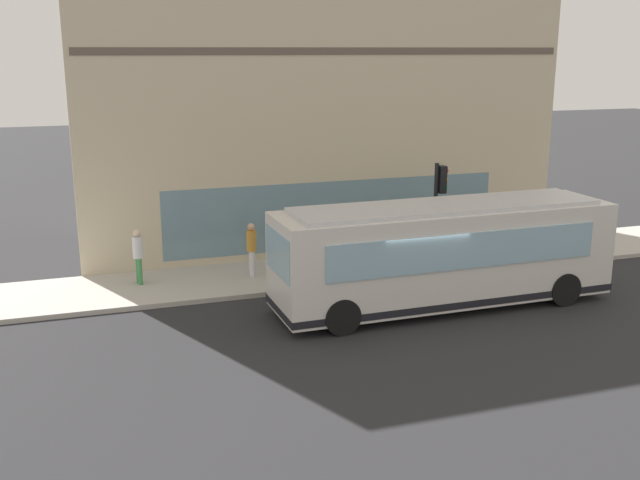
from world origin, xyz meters
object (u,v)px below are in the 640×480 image
traffic_light_near_corner (439,195)px  pedestrian_near_building_entrance (138,253)px  city_bus_nearside (443,255)px  fire_hydrant (385,257)px  pedestrian_near_hydrant (318,237)px  pedestrian_by_light_pole (252,246)px

traffic_light_near_corner → pedestrian_near_building_entrance: 9.91m
city_bus_nearside → traffic_light_near_corner: 3.59m
city_bus_nearside → fire_hydrant: 3.89m
pedestrian_near_building_entrance → pedestrian_near_hydrant: 5.96m
city_bus_nearside → pedestrian_near_building_entrance: (4.52, 8.27, -0.38)m
city_bus_nearside → pedestrian_near_building_entrance: size_ratio=5.70×
fire_hydrant → pedestrian_near_building_entrance: size_ratio=0.42×
city_bus_nearside → pedestrian_by_light_pole: 6.30m
traffic_light_near_corner → city_bus_nearside: bearing=155.2°
city_bus_nearside → pedestrian_near_hydrant: city_bus_nearside is taller
fire_hydrant → pedestrian_near_building_entrance: (0.78, 8.09, 0.66)m
fire_hydrant → pedestrian_near_hydrant: bearing=69.5°
traffic_light_near_corner → fire_hydrant: size_ratio=4.84×
pedestrian_by_light_pole → traffic_light_near_corner: bearing=-99.9°
city_bus_nearside → pedestrian_by_light_pole: bearing=48.4°
traffic_light_near_corner → fire_hydrant: 2.75m
city_bus_nearside → traffic_light_near_corner: size_ratio=2.81×
city_bus_nearside → pedestrian_by_light_pole: city_bus_nearside is taller
pedestrian_near_building_entrance → pedestrian_near_hydrant: pedestrian_near_hydrant is taller
fire_hydrant → pedestrian_near_hydrant: (0.80, 2.13, 0.69)m
city_bus_nearside → fire_hydrant: bearing=2.7°
traffic_light_near_corner → pedestrian_near_building_entrance: bearing=81.7°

